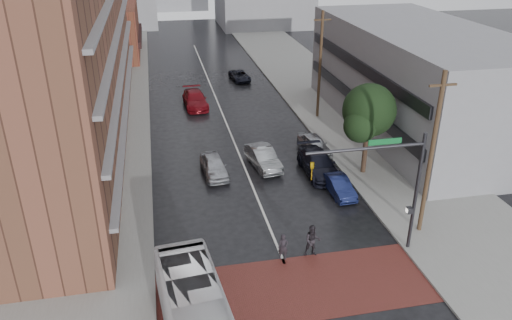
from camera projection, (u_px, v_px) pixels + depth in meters
ground at (297, 294)px, 25.17m from camera, size 160.00×160.00×0.00m
crosswalk at (294, 288)px, 25.61m from camera, size 14.00×5.00×0.02m
sidewalk_west at (99, 129)px, 45.17m from camera, size 9.00×90.00×0.15m
sidewalk_east at (340, 111)px, 49.33m from camera, size 9.00×90.00×0.15m
storefront_west at (109, 30)px, 69.24m from camera, size 8.00×16.00×7.00m
building_east at (417, 79)px, 43.90m from camera, size 11.00×26.00×9.00m
street_tree at (369, 113)px, 35.32m from camera, size 4.20×4.10×6.90m
signal_mast at (394, 178)px, 26.40m from camera, size 6.50×0.30×7.20m
utility_pole_near at (431, 155)px, 28.09m from camera, size 1.60×0.26×10.00m
utility_pole_far at (320, 65)px, 45.77m from camera, size 1.60×0.26×10.00m
pedestrian_a at (283, 247)px, 27.49m from camera, size 0.64×0.49×1.57m
pedestrian_b at (313, 241)px, 27.72m from camera, size 1.03×0.86×1.92m
car_travel_a at (214, 166)px, 36.79m from camera, size 1.98×4.33×1.44m
car_travel_b at (263, 158)px, 37.99m from camera, size 2.27×4.81×1.52m
car_travel_c at (195, 99)px, 50.44m from camera, size 2.46×5.48×1.56m
suv_travel at (240, 76)px, 58.95m from camera, size 2.35×4.31×1.15m
car_parked_near at (339, 186)px, 34.23m from camera, size 1.48×3.83×1.24m
car_parked_mid at (318, 164)px, 36.98m from camera, size 2.23×5.44×1.57m
car_parked_far at (314, 144)px, 40.41m from camera, size 2.19×4.34×1.42m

